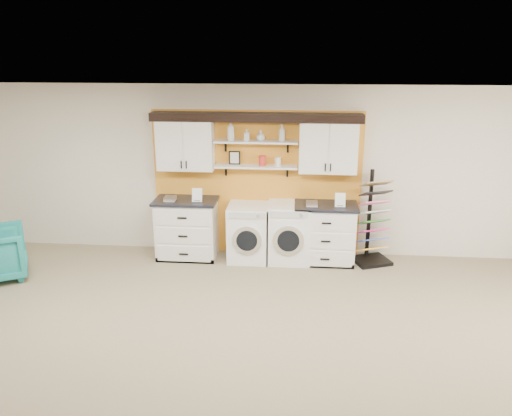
# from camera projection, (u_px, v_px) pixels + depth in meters

# --- Properties ---
(floor) EXTENTS (10.00, 10.00, 0.00)m
(floor) POSITION_uv_depth(u_px,v_px,m) (222.00, 409.00, 4.83)
(floor) COLOR #87785A
(floor) RESTS_ON ground
(ceiling) EXTENTS (10.00, 10.00, 0.00)m
(ceiling) POSITION_uv_depth(u_px,v_px,m) (215.00, 118.00, 3.97)
(ceiling) COLOR white
(ceiling) RESTS_ON wall_back
(wall_back) EXTENTS (10.00, 0.00, 10.00)m
(wall_back) POSITION_uv_depth(u_px,v_px,m) (257.00, 171.00, 8.20)
(wall_back) COLOR beige
(wall_back) RESTS_ON floor
(accent_panel) EXTENTS (3.40, 0.07, 2.40)m
(accent_panel) POSITION_uv_depth(u_px,v_px,m) (257.00, 184.00, 8.22)
(accent_panel) COLOR orange
(accent_panel) RESTS_ON wall_back
(upper_cabinet_left) EXTENTS (0.90, 0.35, 0.84)m
(upper_cabinet_left) POSITION_uv_depth(u_px,v_px,m) (185.00, 144.00, 7.95)
(upper_cabinet_left) COLOR white
(upper_cabinet_left) RESTS_ON wall_back
(upper_cabinet_right) EXTENTS (0.90, 0.35, 0.84)m
(upper_cabinet_right) POSITION_uv_depth(u_px,v_px,m) (328.00, 146.00, 7.76)
(upper_cabinet_right) COLOR white
(upper_cabinet_right) RESTS_ON wall_back
(shelf_lower) EXTENTS (1.32, 0.28, 0.03)m
(shelf_lower) POSITION_uv_depth(u_px,v_px,m) (256.00, 166.00, 7.97)
(shelf_lower) COLOR white
(shelf_lower) RESTS_ON wall_back
(shelf_upper) EXTENTS (1.32, 0.28, 0.03)m
(shelf_upper) POSITION_uv_depth(u_px,v_px,m) (256.00, 142.00, 7.84)
(shelf_upper) COLOR white
(shelf_upper) RESTS_ON wall_back
(crown_molding) EXTENTS (3.30, 0.41, 0.13)m
(crown_molding) POSITION_uv_depth(u_px,v_px,m) (256.00, 116.00, 7.74)
(crown_molding) COLOR black
(crown_molding) RESTS_ON wall_back
(picture_frame) EXTENTS (0.18, 0.02, 0.22)m
(picture_frame) POSITION_uv_depth(u_px,v_px,m) (235.00, 158.00, 8.00)
(picture_frame) COLOR black
(picture_frame) RESTS_ON shelf_lower
(canister_red) EXTENTS (0.11, 0.11, 0.16)m
(canister_red) POSITION_uv_depth(u_px,v_px,m) (262.00, 161.00, 7.93)
(canister_red) COLOR red
(canister_red) RESTS_ON shelf_lower
(canister_cream) EXTENTS (0.10, 0.10, 0.14)m
(canister_cream) POSITION_uv_depth(u_px,v_px,m) (278.00, 162.00, 7.91)
(canister_cream) COLOR silver
(canister_cream) RESTS_ON shelf_lower
(base_cabinet_left) EXTENTS (1.02, 0.66, 1.00)m
(base_cabinet_left) POSITION_uv_depth(u_px,v_px,m) (187.00, 228.00, 8.22)
(base_cabinet_left) COLOR white
(base_cabinet_left) RESTS_ON floor
(base_cabinet_right) EXTENTS (1.00, 0.66, 0.97)m
(base_cabinet_right) POSITION_uv_depth(u_px,v_px,m) (325.00, 233.00, 8.04)
(base_cabinet_right) COLOR white
(base_cabinet_right) RESTS_ON floor
(washer) EXTENTS (0.66, 0.71, 0.93)m
(washer) POSITION_uv_depth(u_px,v_px,m) (249.00, 232.00, 8.15)
(washer) COLOR white
(washer) RESTS_ON floor
(dryer) EXTENTS (0.69, 0.71, 0.97)m
(dryer) POSITION_uv_depth(u_px,v_px,m) (289.00, 232.00, 8.09)
(dryer) COLOR white
(dryer) RESTS_ON floor
(sample_rack) EXTENTS (0.68, 0.63, 1.52)m
(sample_rack) POSITION_uv_depth(u_px,v_px,m) (372.00, 233.00, 8.01)
(sample_rack) COLOR black
(sample_rack) RESTS_ON floor
(soap_bottle_a) EXTENTS (0.16, 0.16, 0.30)m
(soap_bottle_a) POSITION_uv_depth(u_px,v_px,m) (231.00, 131.00, 7.83)
(soap_bottle_a) COLOR silver
(soap_bottle_a) RESTS_ON shelf_upper
(soap_bottle_b) EXTENTS (0.09, 0.09, 0.18)m
(soap_bottle_b) POSITION_uv_depth(u_px,v_px,m) (247.00, 135.00, 7.82)
(soap_bottle_b) COLOR silver
(soap_bottle_b) RESTS_ON shelf_upper
(soap_bottle_c) EXTENTS (0.18, 0.18, 0.17)m
(soap_bottle_c) POSITION_uv_depth(u_px,v_px,m) (261.00, 135.00, 7.81)
(soap_bottle_c) COLOR silver
(soap_bottle_c) RESTS_ON shelf_upper
(soap_bottle_d) EXTENTS (0.10, 0.10, 0.26)m
(soap_bottle_d) POSITION_uv_depth(u_px,v_px,m) (282.00, 133.00, 7.77)
(soap_bottle_d) COLOR silver
(soap_bottle_d) RESTS_ON shelf_upper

